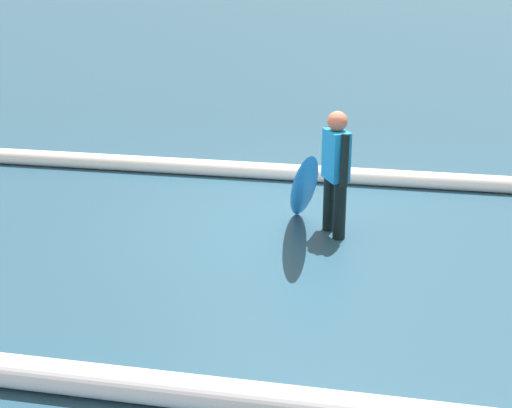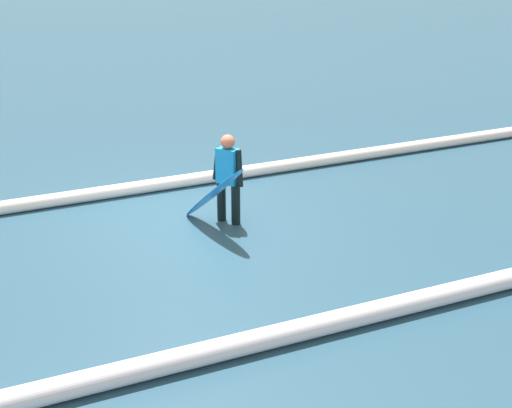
{
  "view_description": "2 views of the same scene",
  "coord_description": "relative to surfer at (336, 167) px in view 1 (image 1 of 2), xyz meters",
  "views": [
    {
      "loc": [
        -1.22,
        8.39,
        3.29
      ],
      "look_at": [
        -0.06,
        2.34,
        1.07
      ],
      "focal_mm": 54.17,
      "sensor_mm": 36.0,
      "label": 1
    },
    {
      "loc": [
        3.55,
        10.0,
        4.38
      ],
      "look_at": [
        -0.3,
        1.81,
        0.89
      ],
      "focal_mm": 50.95,
      "sensor_mm": 36.0,
      "label": 2
    }
  ],
  "objects": [
    {
      "name": "ground_plane",
      "position": [
        0.56,
        -0.25,
        -0.79
      ],
      "size": [
        181.22,
        181.22,
        0.0
      ],
      "primitive_type": "plane",
      "color": "navy"
    },
    {
      "name": "wave_crest_foreground",
      "position": [
        0.55,
        -1.85,
        -0.68
      ],
      "size": [
        21.71,
        0.32,
        0.23
      ],
      "primitive_type": "cylinder",
      "rotation": [
        0.0,
        1.57,
        0.0
      ],
      "color": "white",
      "rests_on": "ground_plane"
    },
    {
      "name": "surfboard",
      "position": [
        0.33,
        0.19,
        -0.2
      ],
      "size": [
        0.59,
        1.55,
        1.21
      ],
      "color": "#268CE5",
      "rests_on": "ground_plane"
    },
    {
      "name": "surfer",
      "position": [
        0.0,
        0.0,
        0.0
      ],
      "size": [
        0.34,
        0.57,
        1.42
      ],
      "rotation": [
        0.0,
        0.0,
        5.23
      ],
      "color": "black",
      "rests_on": "ground_plane"
    }
  ]
}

